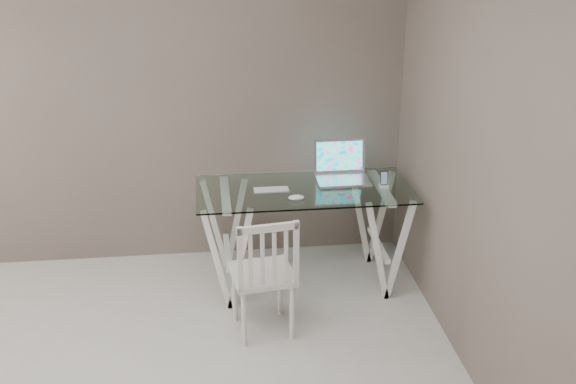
# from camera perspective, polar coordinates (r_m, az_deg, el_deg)

# --- Properties ---
(room) EXTENTS (4.50, 4.52, 2.71)m
(room) POSITION_cam_1_polar(r_m,az_deg,el_deg) (3.15, -17.12, 4.48)
(room) COLOR #B7B5AF
(room) RESTS_ON ground
(desk) EXTENTS (1.50, 0.70, 0.75)m
(desk) POSITION_cam_1_polar(r_m,az_deg,el_deg) (5.17, 1.26, -3.47)
(desk) COLOR silver
(desk) RESTS_ON ground
(chair) EXTENTS (0.43, 0.43, 0.84)m
(chair) POSITION_cam_1_polar(r_m,az_deg,el_deg) (4.52, -1.86, -6.32)
(chair) COLOR silver
(chair) RESTS_ON ground
(laptop) EXTENTS (0.37, 0.30, 0.26)m
(laptop) POSITION_cam_1_polar(r_m,az_deg,el_deg) (5.20, 4.23, 1.76)
(laptop) COLOR silver
(laptop) RESTS_ON desk
(keyboard) EXTENTS (0.26, 0.11, 0.01)m
(keyboard) POSITION_cam_1_polar(r_m,az_deg,el_deg) (4.99, -1.34, 0.18)
(keyboard) COLOR silver
(keyboard) RESTS_ON desk
(mouse) EXTENTS (0.11, 0.06, 0.03)m
(mouse) POSITION_cam_1_polar(r_m,az_deg,el_deg) (4.83, 0.66, -0.44)
(mouse) COLOR white
(mouse) RESTS_ON desk
(phone_dock) EXTENTS (0.06, 0.06, 0.12)m
(phone_dock) POSITION_cam_1_polar(r_m,az_deg,el_deg) (5.08, 7.59, 0.74)
(phone_dock) COLOR white
(phone_dock) RESTS_ON desk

